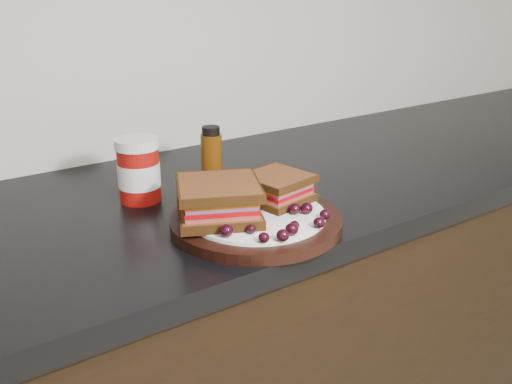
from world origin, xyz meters
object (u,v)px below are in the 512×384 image
plate (256,221)px  sandwich_left (219,200)px  condiment_jar (139,170)px  oil_bottle (212,155)px

plate → sandwich_left: 0.08m
plate → condiment_jar: 0.25m
sandwich_left → condiment_jar: condiment_jar is taller
sandwich_left → condiment_jar: 0.20m
sandwich_left → oil_bottle: bearing=87.3°
condiment_jar → oil_bottle: size_ratio=1.02×
sandwich_left → oil_bottle: (0.11, 0.20, 0.00)m
plate → sandwich_left: (-0.06, 0.02, 0.04)m
plate → oil_bottle: oil_bottle is taller
condiment_jar → plate: bearing=-63.6°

